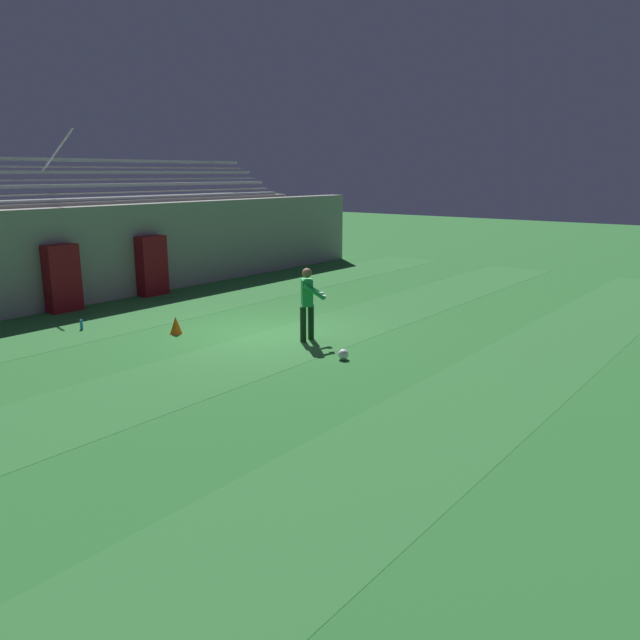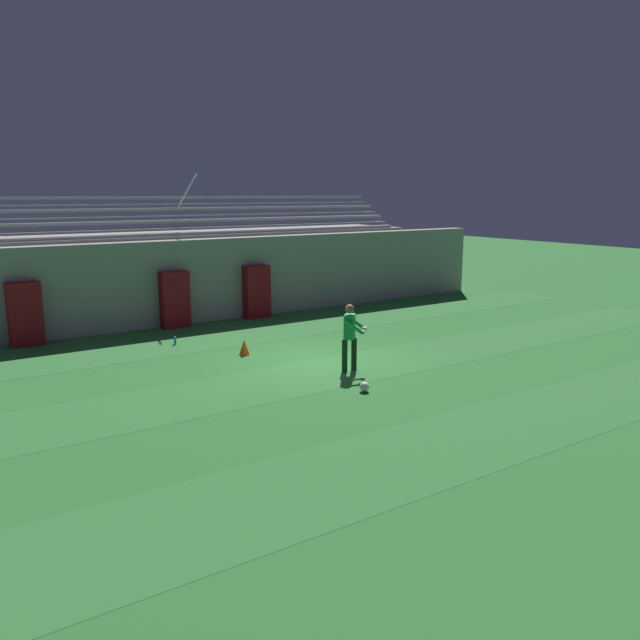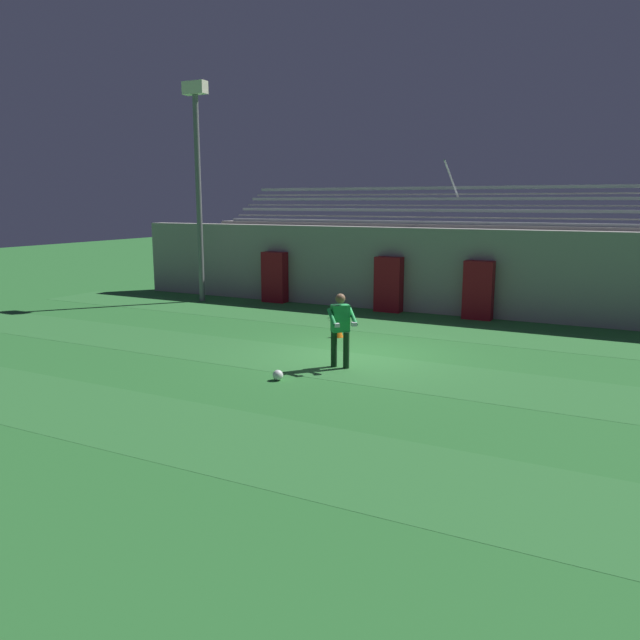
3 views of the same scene
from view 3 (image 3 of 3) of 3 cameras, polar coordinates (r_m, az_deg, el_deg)
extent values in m
plane|color=#2D7533|center=(15.23, 3.40, -3.12)|extent=(80.00, 80.00, 0.00)
cube|color=#337A38|center=(10.28, -10.58, -10.20)|extent=(28.00, 2.42, 0.01)
cube|color=#337A38|center=(14.21, 1.50, -4.10)|extent=(28.00, 2.42, 0.01)
cube|color=#337A38|center=(18.58, 8.04, -0.66)|extent=(28.00, 2.42, 0.01)
cube|color=#999691|center=(21.02, 10.69, 4.43)|extent=(24.00, 0.60, 2.80)
cube|color=maroon|center=(21.04, 6.29, 3.25)|extent=(0.91, 0.44, 1.84)
cube|color=maroon|center=(20.16, 14.28, 2.66)|extent=(0.91, 0.44, 1.84)
cube|color=maroon|center=(23.01, -4.16, 3.93)|extent=(0.91, 0.44, 1.84)
cube|color=#999691|center=(22.92, 12.15, 5.02)|extent=(18.00, 3.20, 2.90)
cube|color=#A8AAB2|center=(21.63, 11.42, 8.70)|extent=(17.10, 0.36, 0.10)
cube|color=#999691|center=(21.44, 11.25, 8.08)|extent=(17.10, 0.60, 0.04)
cube|color=#A8AAB2|center=(22.29, 11.97, 9.76)|extent=(17.10, 0.36, 0.10)
cube|color=#999691|center=(22.10, 11.80, 9.17)|extent=(17.10, 0.60, 0.04)
cube|color=#A8AAB2|center=(22.96, 12.48, 10.77)|extent=(17.10, 0.36, 0.10)
cube|color=#999691|center=(22.77, 12.33, 10.19)|extent=(17.10, 0.60, 0.04)
cube|color=#A8AAB2|center=(23.65, 12.97, 11.71)|extent=(17.10, 0.36, 0.10)
cube|color=#999691|center=(23.45, 12.82, 11.16)|extent=(17.10, 0.60, 0.04)
cylinder|color=#A8AAB2|center=(22.42, 11.95, 12.46)|extent=(0.06, 1.93, 1.25)
cylinder|color=slate|center=(23.42, -11.02, 10.65)|extent=(0.20, 0.20, 7.36)
cube|color=#F2EDCC|center=(23.75, -11.37, 20.10)|extent=(0.90, 0.36, 0.44)
cylinder|color=#143319|center=(13.84, 2.42, -2.78)|extent=(0.20, 0.20, 0.82)
cylinder|color=#143319|center=(13.95, 1.29, -2.66)|extent=(0.20, 0.20, 0.82)
cube|color=green|center=(13.74, 1.87, 0.16)|extent=(0.44, 0.44, 0.60)
sphere|color=brown|center=(13.67, 1.88, 1.97)|extent=(0.22, 0.22, 0.22)
cylinder|color=green|center=(13.69, 3.01, 0.32)|extent=(0.40, 0.40, 0.37)
cylinder|color=green|center=(13.53, 1.11, 0.21)|extent=(0.40, 0.40, 0.37)
cube|color=silver|center=(13.51, 3.14, -0.38)|extent=(0.16, 0.16, 0.08)
cube|color=silver|center=(13.38, 1.54, -0.48)|extent=(0.16, 0.16, 0.08)
sphere|color=white|center=(13.00, -3.87, -5.05)|extent=(0.22, 0.22, 0.22)
cone|color=orange|center=(17.05, 1.65, -0.87)|extent=(0.30, 0.30, 0.42)
cylinder|color=#1E8CD8|center=(19.48, 1.43, 0.32)|extent=(0.07, 0.07, 0.24)
camera|label=1|loc=(16.88, -51.03, 7.12)|focal=35.00mm
camera|label=2|loc=(14.70, -62.44, 7.64)|focal=35.00mm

